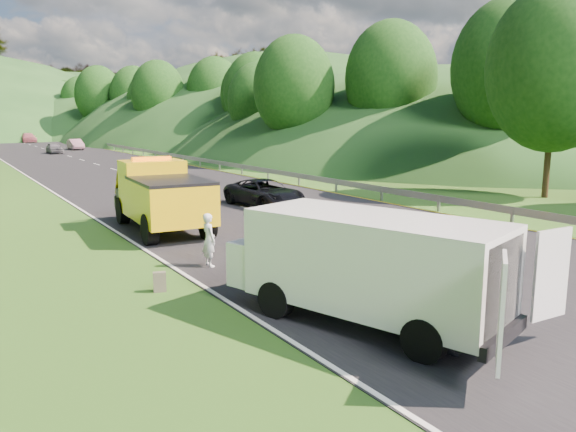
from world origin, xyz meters
TOP-DOWN VIEW (x-y plane):
  - ground at (0.00, 0.00)m, footprint 320.00×320.00m
  - road_surface at (3.00, 40.00)m, footprint 14.00×200.00m
  - guardrail at (10.30, 52.50)m, footprint 0.06×140.00m
  - tree_line_right at (23.00, 60.00)m, footprint 14.00×140.00m
  - hills_backdrop at (6.50, 134.70)m, footprint 201.00×288.60m
  - tow_truck at (-2.28, 7.55)m, footprint 2.90×6.69m
  - white_van at (-2.01, -4.39)m, footprint 4.80×7.27m
  - woman at (-2.93, 1.66)m, footprint 0.43×0.58m
  - child at (-1.85, -1.03)m, footprint 0.64×0.64m
  - worker at (-1.59, -6.54)m, footprint 1.26×1.06m
  - suitcase at (-5.00, 0.12)m, footprint 0.36×0.26m
  - spare_tire at (-1.56, -5.16)m, footprint 0.67×0.67m
  - passing_suv at (4.02, 10.49)m, footprint 2.62×4.96m
  - dist_car_a at (2.48, 58.00)m, footprint 1.53×3.81m
  - dist_car_b at (6.24, 64.58)m, footprint 1.47×4.23m
  - dist_car_c at (3.98, 90.54)m, footprint 2.17×5.35m
  - dist_car_d at (3.13, 108.74)m, footprint 1.53×3.81m

SIDE VIEW (x-z plane):
  - ground at x=0.00m, z-range 0.00..0.00m
  - guardrail at x=10.30m, z-range -0.76..0.76m
  - tree_line_right at x=23.00m, z-range -7.00..7.00m
  - hills_backdrop at x=6.50m, z-range -22.00..22.00m
  - woman at x=-2.93m, z-range -0.80..0.80m
  - child at x=-1.85m, z-range -0.53..0.53m
  - worker at x=-1.59m, z-range -0.84..0.84m
  - spare_tire at x=-1.56m, z-range -0.10..0.10m
  - passing_suv at x=4.02m, z-range -0.66..0.66m
  - dist_car_a at x=2.48m, z-range -0.65..0.65m
  - dist_car_b at x=6.24m, z-range -0.70..0.70m
  - dist_car_c at x=3.98m, z-range -0.78..0.78m
  - dist_car_d at x=3.13m, z-range -0.65..0.65m
  - road_surface at x=3.00m, z-range 0.00..0.02m
  - suitcase at x=-5.00m, z-range 0.00..0.52m
  - white_van at x=-2.01m, z-range 0.16..2.54m
  - tow_truck at x=-2.28m, z-range -0.03..2.78m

